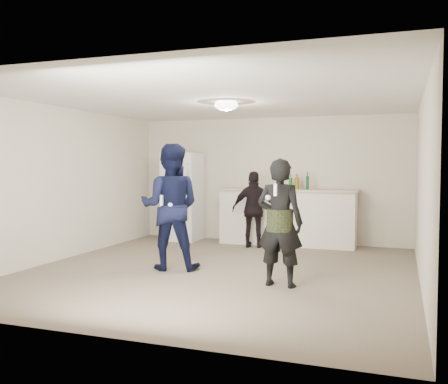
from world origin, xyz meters
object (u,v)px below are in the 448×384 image
(fridge, at_px, (183,197))
(man, at_px, (170,207))
(spectator, at_px, (254,209))
(woman, at_px, (280,223))
(counter, at_px, (287,218))
(shaker, at_px, (252,184))

(fridge, xyz_separation_m, man, (1.03, -2.72, 0.03))
(man, xyz_separation_m, spectator, (0.64, 2.30, -0.22))
(man, height_order, woman, man)
(counter, bearing_deg, shaker, -179.19)
(man, relative_size, woman, 1.14)
(woman, bearing_deg, man, -11.05)
(fridge, relative_size, shaker, 10.59)
(man, distance_m, spectator, 2.40)
(shaker, xyz_separation_m, man, (-0.45, -2.78, -0.24))
(fridge, bearing_deg, spectator, -14.13)
(shaker, bearing_deg, counter, 0.81)
(fridge, relative_size, man, 0.96)
(spectator, bearing_deg, woman, 103.70)
(shaker, distance_m, spectator, 0.69)
(counter, relative_size, woman, 1.59)
(shaker, bearing_deg, man, -99.14)
(shaker, distance_m, woman, 3.54)
(counter, distance_m, woman, 3.34)
(counter, relative_size, fridge, 1.44)
(shaker, relative_size, woman, 0.10)
(counter, distance_m, shaker, 0.96)
(fridge, distance_m, woman, 4.26)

